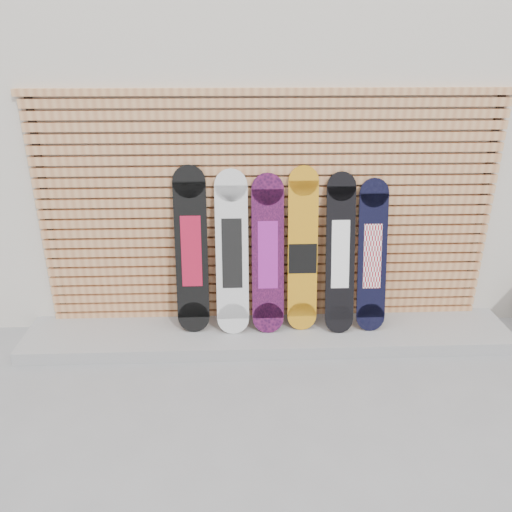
% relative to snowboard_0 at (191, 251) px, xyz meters
% --- Properties ---
extents(ground, '(80.00, 80.00, 0.00)m').
position_rel_snowboard_0_xyz_m(ground, '(0.86, -0.79, -0.89)').
color(ground, gray).
rests_on(ground, ground).
extents(building, '(12.00, 5.00, 3.60)m').
position_rel_snowboard_0_xyz_m(building, '(1.36, 2.71, 0.91)').
color(building, beige).
rests_on(building, ground).
extents(concrete_step, '(4.60, 0.70, 0.12)m').
position_rel_snowboard_0_xyz_m(concrete_step, '(0.71, -0.11, -0.83)').
color(concrete_step, gray).
rests_on(concrete_step, ground).
extents(slat_wall, '(4.26, 0.08, 2.29)m').
position_rel_snowboard_0_xyz_m(slat_wall, '(0.71, 0.18, 0.32)').
color(slat_wall, tan).
rests_on(slat_wall, ground).
extents(snowboard_0, '(0.30, 0.31, 1.54)m').
position_rel_snowboard_0_xyz_m(snowboard_0, '(0.00, 0.00, 0.00)').
color(snowboard_0, black).
rests_on(snowboard_0, concrete_step).
extents(snowboard_1, '(0.30, 0.35, 1.51)m').
position_rel_snowboard_0_xyz_m(snowboard_1, '(0.37, -0.02, -0.02)').
color(snowboard_1, silver).
rests_on(snowboard_1, concrete_step).
extents(snowboard_2, '(0.29, 0.35, 1.46)m').
position_rel_snowboard_0_xyz_m(snowboard_2, '(0.70, -0.02, -0.04)').
color(snowboard_2, black).
rests_on(snowboard_2, concrete_step).
extents(snowboard_3, '(0.27, 0.30, 1.53)m').
position_rel_snowboard_0_xyz_m(snowboard_3, '(1.02, -0.00, -0.02)').
color(snowboard_3, '#C78315').
rests_on(snowboard_3, concrete_step).
extents(snowboard_4, '(0.27, 0.37, 1.47)m').
position_rel_snowboard_0_xyz_m(snowboard_4, '(1.37, -0.03, -0.04)').
color(snowboard_4, black).
rests_on(snowboard_4, concrete_step).
extents(snowboard_5, '(0.27, 0.35, 1.41)m').
position_rel_snowboard_0_xyz_m(snowboard_5, '(1.67, -0.02, -0.07)').
color(snowboard_5, black).
rests_on(snowboard_5, concrete_step).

